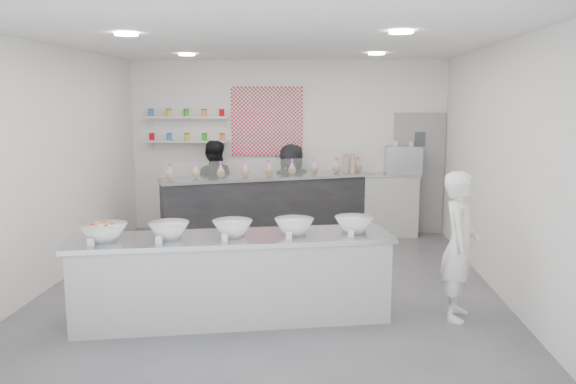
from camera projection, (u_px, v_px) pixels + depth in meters
The scene contains 26 objects.
floor at pixel (272, 284), 7.15m from camera, with size 6.00×6.00×0.00m, color #515156.
ceiling at pixel (271, 42), 6.67m from camera, with size 6.00×6.00×0.00m, color white.
back_wall at pixel (287, 147), 9.86m from camera, with size 5.50×5.50×0.00m, color white.
left_wall at pixel (55, 165), 7.08m from camera, with size 6.00×6.00×0.00m, color white.
right_wall at pixel (499, 168), 6.74m from camera, with size 6.00×6.00×0.00m, color white.
back_door at pixel (418, 174), 9.76m from camera, with size 0.88×0.04×2.10m, color gray.
pattern_panel at pixel (267, 121), 9.79m from camera, with size 1.25×0.03×1.20m, color red.
jar_shelf_lower at pixel (187, 141), 9.85m from camera, with size 1.45×0.22×0.04m, color silver.
jar_shelf_upper at pixel (187, 117), 9.79m from camera, with size 1.45×0.22×0.04m, color silver.
preserve_jars at pixel (187, 125), 9.79m from camera, with size 1.45×0.10×0.56m, color #DD000A, non-canonical shape.
downlight_0 at pixel (126, 34), 5.77m from camera, with size 0.24×0.24×0.02m, color white.
downlight_1 at pixel (401, 32), 5.60m from camera, with size 0.24×0.24×0.02m, color white.
downlight_2 at pixel (187, 55), 8.33m from camera, with size 0.24×0.24×0.02m, color white.
downlight_3 at pixel (377, 54), 8.16m from camera, with size 0.24×0.24×0.02m, color white.
prep_counter at pixel (233, 278), 5.92m from camera, with size 3.34×0.76×0.91m, color #B7B7B2.
back_bar at pixel (269, 208), 9.28m from camera, with size 3.53×0.65×1.09m, color black.
sneeze_guard at pixel (274, 169), 8.88m from camera, with size 3.48×0.01×0.30m, color white.
espresso_ledge at pixel (375, 204), 9.71m from camera, with size 1.44×0.46×1.07m, color #B7B7B2.
espresso_machine at pixel (403, 160), 9.56m from camera, with size 0.60×0.41×0.46m, color #93969E.
cup_stacks at pixel (349, 164), 9.62m from camera, with size 0.24×0.24×0.33m, color tan, non-canonical shape.
prep_bowls at pixel (233, 228), 5.84m from camera, with size 3.02×0.52×0.17m, color white, non-canonical shape.
label_cards at pixel (213, 245), 5.34m from camera, with size 2.66×0.04×0.07m, color white, non-canonical shape.
cookie_bags at pixel (269, 168), 9.17m from camera, with size 3.33×0.13×0.25m, color #FE9BC1, non-canonical shape.
woman_prep at pixel (459, 246), 5.91m from camera, with size 0.58×0.38×1.58m, color white.
staff_left at pixel (213, 188), 9.65m from camera, with size 0.80×0.62×1.64m, color black.
staff_right at pixel (291, 190), 9.58m from camera, with size 0.78×0.51×1.59m, color black.
Camera 1 is at (0.63, -6.84, 2.30)m, focal length 35.00 mm.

